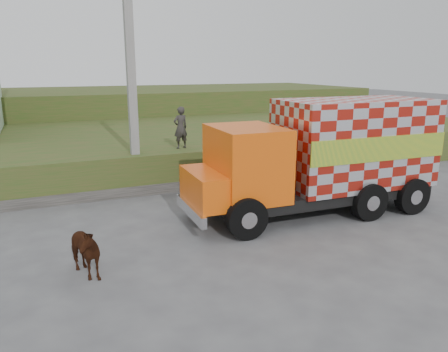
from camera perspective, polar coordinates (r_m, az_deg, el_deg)
name	(u,v)px	position (r m, az deg, el deg)	size (l,w,h in m)	color
ground	(203,228)	(13.21, -2.70, -6.80)	(120.00, 120.00, 0.00)	#474749
embankment	(133,148)	(22.34, -11.83, 3.66)	(40.00, 12.00, 1.50)	#2C4E1A
embankment_far	(98,110)	(33.99, -16.08, 8.24)	(40.00, 12.00, 3.00)	#2C4E1A
retaining_strip	(112,193)	(16.56, -14.40, -2.12)	(16.00, 0.50, 0.40)	#595651
utility_pole	(132,84)	(16.51, -11.98, 11.64)	(1.20, 0.30, 8.00)	gray
cargo_truck	(325,156)	(14.55, 13.02, 2.60)	(8.33, 3.09, 3.68)	black
cow	(81,250)	(10.65, -18.20, -9.23)	(0.68, 1.49, 1.26)	#35110D
pedestrian	(181,128)	(17.57, -5.69, 6.31)	(0.61, 0.40, 1.67)	#322F2C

